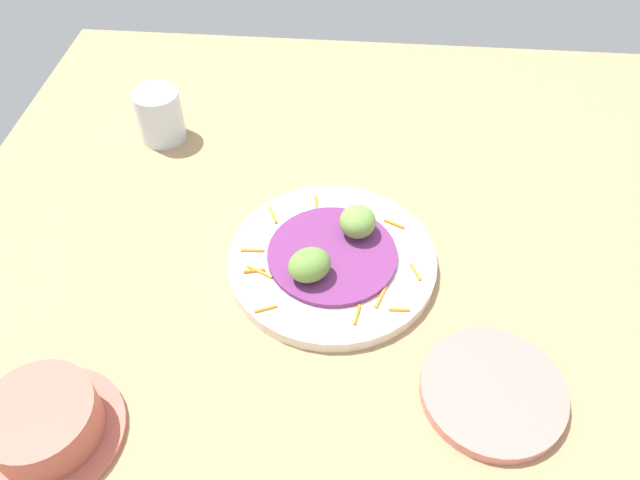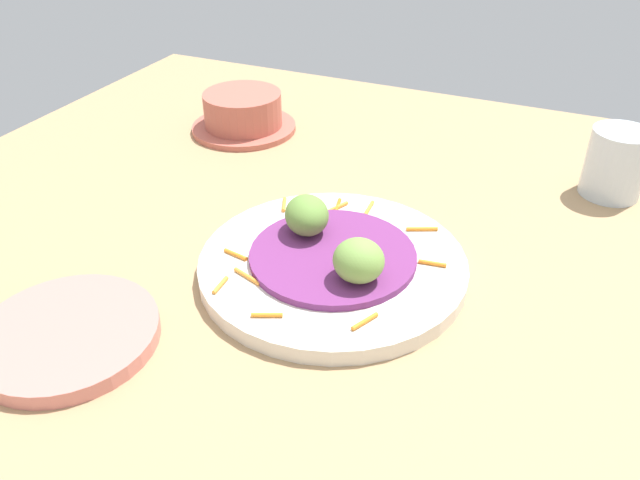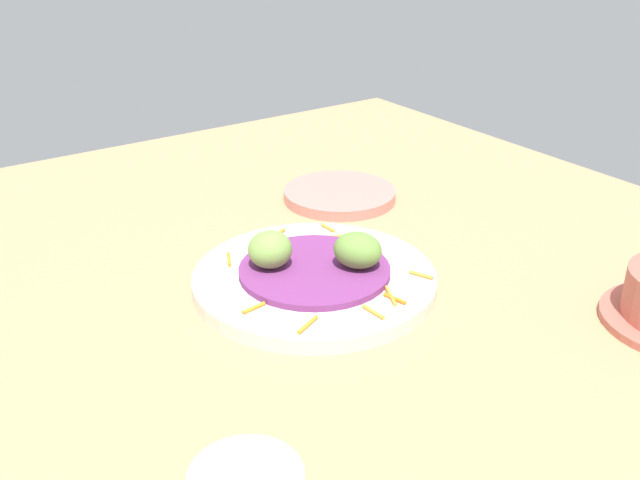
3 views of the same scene
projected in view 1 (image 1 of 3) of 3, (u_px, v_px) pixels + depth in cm
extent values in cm
cube|color=tan|center=(353.00, 271.00, 77.81)|extent=(110.00, 110.00, 2.00)
cylinder|color=silver|center=(331.00, 261.00, 76.59)|extent=(25.96, 25.96, 1.63)
cylinder|color=#702D6B|center=(331.00, 255.00, 75.73)|extent=(16.12, 16.12, 0.70)
cylinder|color=orange|center=(253.00, 271.00, 74.20)|extent=(2.63, 0.98, 0.40)
cylinder|color=orange|center=(414.00, 271.00, 74.11)|extent=(1.44, 2.62, 0.40)
cylinder|color=orange|center=(258.00, 271.00, 74.14)|extent=(3.45, 1.88, 0.40)
cylinder|color=orange|center=(315.00, 203.00, 82.20)|extent=(0.74, 2.68, 0.40)
cylinder|color=orange|center=(264.00, 308.00, 70.39)|extent=(2.61, 1.42, 0.40)
cylinder|color=orange|center=(271.00, 214.00, 80.76)|extent=(1.71, 3.09, 0.40)
cylinder|color=orange|center=(379.00, 297.00, 71.52)|extent=(1.49, 3.36, 0.40)
cylinder|color=orange|center=(251.00, 250.00, 76.46)|extent=(2.94, 0.58, 0.40)
cylinder|color=orange|center=(393.00, 224.00, 79.61)|extent=(2.78, 1.59, 0.40)
cylinder|color=orange|center=(397.00, 309.00, 70.30)|extent=(2.43, 0.50, 0.40)
cylinder|color=orange|center=(355.00, 315.00, 69.77)|extent=(0.89, 2.77, 0.40)
ellipsoid|color=olive|center=(308.00, 265.00, 71.66)|extent=(6.73, 6.48, 3.83)
ellipsoid|color=#759E47|center=(352.00, 221.00, 76.43)|extent=(5.61, 5.70, 3.96)
cylinder|color=tan|center=(491.00, 391.00, 64.44)|extent=(15.31, 15.31, 1.43)
cylinder|color=#B75B4C|center=(50.00, 433.00, 61.66)|extent=(14.73, 14.73, 0.80)
cylinder|color=#B75B4C|center=(41.00, 420.00, 59.64)|extent=(10.93, 10.93, 4.68)
cylinder|color=silver|center=(159.00, 115.00, 91.97)|extent=(6.85, 6.85, 7.97)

